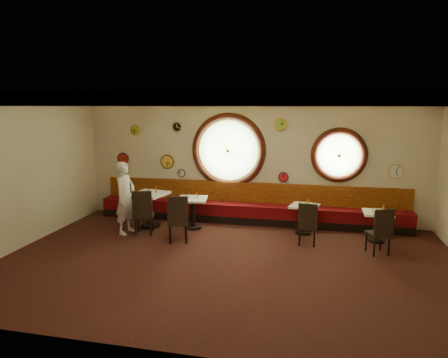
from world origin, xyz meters
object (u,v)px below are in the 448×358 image
(condiment_d_bottle, at_px, (383,208))
(table_a, at_px, (150,205))
(table_c, at_px, (304,216))
(condiment_d_salt, at_px, (373,210))
(condiment_b_salt, at_px, (189,196))
(condiment_b_bottle, at_px, (197,195))
(condiment_a_pepper, at_px, (148,191))
(table_d, at_px, (377,223))
(condiment_c_bottle, at_px, (308,201))
(chair_b, at_px, (178,216))
(chair_d, at_px, (381,229))
(condiment_a_bottle, at_px, (156,189))
(chair_c, at_px, (308,221))
(condiment_c_salt, at_px, (300,203))
(condiment_c_pepper, at_px, (305,203))
(chair_a, at_px, (143,210))
(condiment_a_salt, at_px, (149,191))
(waiter, at_px, (125,198))
(condiment_b_pepper, at_px, (194,196))
(table_b, at_px, (193,209))
(condiment_d_pepper, at_px, (377,210))

(condiment_d_bottle, bearing_deg, table_a, -178.95)
(table_c, distance_m, condiment_d_salt, 1.56)
(condiment_b_salt, bearing_deg, condiment_b_bottle, 3.43)
(condiment_d_salt, distance_m, condiment_a_pepper, 5.35)
(table_d, distance_m, condiment_d_bottle, 0.36)
(condiment_c_bottle, bearing_deg, table_a, -175.30)
(condiment_a_pepper, xyz_separation_m, condiment_d_bottle, (5.56, 0.10, -0.15))
(chair_b, distance_m, condiment_c_bottle, 3.10)
(chair_d, xyz_separation_m, condiment_b_salt, (-4.35, 0.95, 0.25))
(condiment_a_bottle, bearing_deg, chair_c, -9.69)
(condiment_c_salt, bearing_deg, condiment_a_bottle, -176.66)
(condiment_c_pepper, bearing_deg, condiment_c_bottle, 33.18)
(condiment_c_salt, xyz_separation_m, condiment_a_bottle, (-3.55, -0.21, 0.21))
(chair_a, distance_m, condiment_d_salt, 5.25)
(table_d, relative_size, condiment_a_salt, 7.81)
(condiment_a_bottle, bearing_deg, condiment_d_bottle, 0.27)
(condiment_a_bottle, height_order, waiter, waiter)
(condiment_b_pepper, bearing_deg, table_b, -139.73)
(chair_c, relative_size, condiment_b_salt, 6.38)
(table_c, bearing_deg, condiment_a_bottle, -176.84)
(condiment_b_salt, bearing_deg, table_b, -17.05)
(condiment_a_bottle, bearing_deg, table_c, 3.16)
(condiment_a_bottle, height_order, condiment_c_bottle, condiment_a_bottle)
(table_b, bearing_deg, chair_c, -13.44)
(condiment_b_bottle, distance_m, condiment_c_bottle, 2.70)
(chair_c, xyz_separation_m, condiment_a_salt, (-3.91, 0.61, 0.37))
(condiment_a_pepper, distance_m, condiment_b_bottle, 1.24)
(condiment_b_salt, distance_m, condiment_a_pepper, 1.05)
(chair_c, height_order, condiment_b_bottle, chair_c)
(table_c, distance_m, condiment_d_bottle, 1.77)
(table_b, xyz_separation_m, condiment_d_pepper, (4.29, -0.13, 0.25))
(condiment_a_salt, bearing_deg, chair_b, -43.34)
(table_b, distance_m, condiment_c_pepper, 2.74)
(table_d, relative_size, chair_d, 1.12)
(condiment_b_salt, bearing_deg, chair_b, -85.83)
(table_a, relative_size, table_c, 1.24)
(table_b, height_order, chair_d, chair_d)
(chair_d, bearing_deg, condiment_c_pepper, 122.58)
(condiment_a_salt, height_order, condiment_b_bottle, condiment_a_salt)
(table_c, height_order, condiment_a_pepper, condiment_a_pepper)
(condiment_b_salt, height_order, waiter, waiter)
(condiment_d_salt, bearing_deg, condiment_c_salt, 171.50)
(condiment_c_salt, relative_size, condiment_c_bottle, 0.59)
(condiment_a_pepper, bearing_deg, condiment_c_bottle, 4.59)
(chair_a, relative_size, condiment_b_bottle, 4.77)
(table_a, height_order, chair_b, chair_b)
(chair_d, relative_size, condiment_c_salt, 5.88)
(condiment_b_bottle, distance_m, waiter, 1.72)
(condiment_c_bottle, xyz_separation_m, condiment_d_bottle, (1.64, -0.22, -0.01))
(condiment_a_salt, relative_size, condiment_a_pepper, 0.95)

